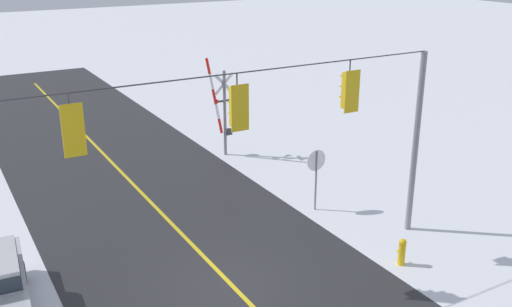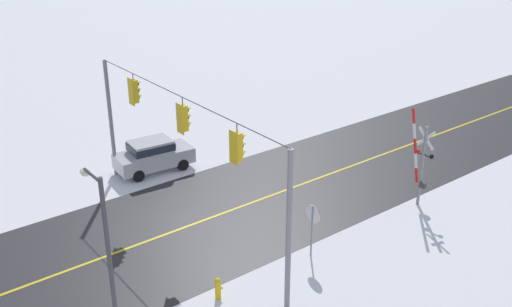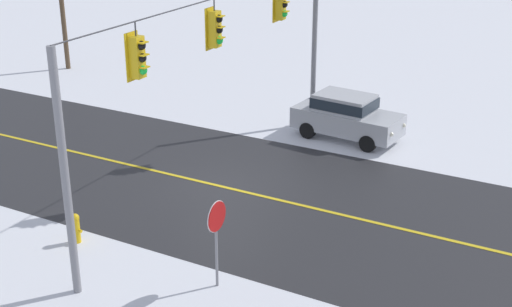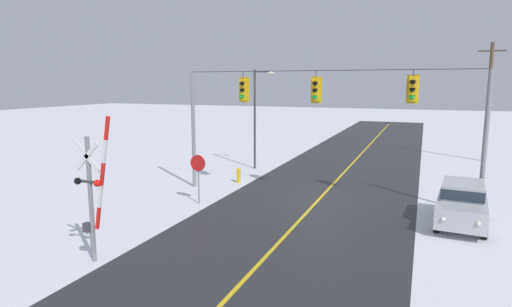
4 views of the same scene
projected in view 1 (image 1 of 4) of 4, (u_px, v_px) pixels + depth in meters
ground_plane at (229, 283)px, 17.21m from camera, size 160.00×160.00×0.00m
signal_span at (229, 145)px, 15.81m from camera, size 14.20×0.47×6.22m
stop_sign at (316, 166)px, 21.42m from camera, size 0.80×0.09×2.35m
railroad_crossing at (223, 108)px, 26.90m from camera, size 1.39×0.31×4.65m
fire_hydrant at (402, 251)px, 18.05m from camera, size 0.24×0.31×0.88m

